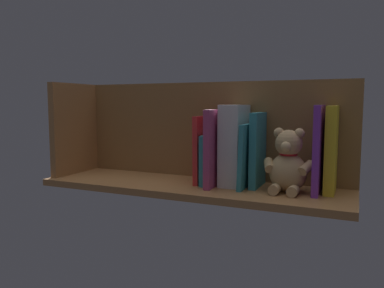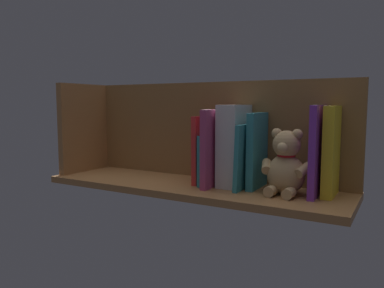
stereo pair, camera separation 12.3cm
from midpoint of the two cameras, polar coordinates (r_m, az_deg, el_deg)
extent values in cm
cube|color=#9E6B3D|center=(125.21, 2.83, -6.50)|extent=(101.15, 29.30, 2.20)
cube|color=brown|center=(133.71, 5.27, 2.07)|extent=(101.15, 1.50, 33.72)
cube|color=#9E6B3D|center=(150.79, -13.85, 2.37)|extent=(2.40, 23.30, 33.72)
cube|color=yellow|center=(115.59, 23.22, -1.04)|extent=(3.03, 12.35, 25.64)
cube|color=purple|center=(114.40, 21.44, -0.99)|extent=(1.90, 15.61, 25.85)
ellipsoid|color=tan|center=(114.43, 17.03, -4.44)|extent=(11.43, 10.32, 11.60)
sphere|color=tan|center=(113.19, 17.16, -0.06)|extent=(7.98, 7.98, 7.98)
sphere|color=tan|center=(112.20, 18.69, 1.37)|extent=(3.08, 3.08, 3.08)
sphere|color=tan|center=(113.73, 15.76, 1.53)|extent=(3.08, 3.08, 3.08)
sphere|color=#DBB77F|center=(110.00, 16.69, -0.53)|extent=(3.08, 3.08, 3.08)
cylinder|color=tan|center=(111.42, 19.60, -3.75)|extent=(4.69, 6.31, 4.29)
cylinder|color=tan|center=(114.24, 14.19, -3.34)|extent=(4.31, 6.25, 4.29)
cylinder|color=tan|center=(109.97, 17.60, -7.15)|extent=(3.26, 4.48, 3.08)
cylinder|color=tan|center=(111.33, 14.98, -6.91)|extent=(3.26, 4.48, 3.08)
torus|color=red|center=(113.56, 17.11, -1.65)|extent=(5.51, 5.51, 0.91)
cube|color=teal|center=(119.54, 12.76, -1.00)|extent=(2.22, 13.46, 23.49)
cube|color=teal|center=(118.85, 11.22, -1.85)|extent=(2.12, 17.13, 20.03)
cube|color=silver|center=(121.38, 9.27, -0.26)|extent=(6.46, 14.19, 25.85)
cube|color=#B23F72|center=(121.30, 6.61, -0.56)|extent=(2.00, 18.85, 24.42)
cube|color=teal|center=(124.42, 5.67, -2.29)|extent=(1.79, 15.64, 16.23)
cube|color=red|center=(125.57, 4.66, -0.82)|extent=(1.86, 14.65, 22.24)
camera|label=1|loc=(0.06, -87.14, 0.31)|focal=35.28mm
camera|label=2|loc=(0.06, 92.86, -0.31)|focal=35.28mm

